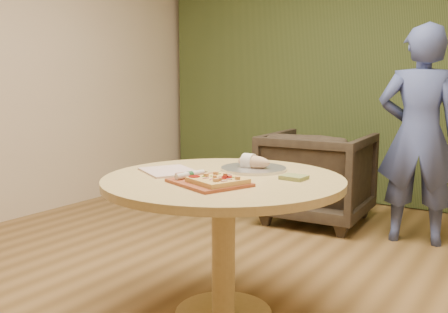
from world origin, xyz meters
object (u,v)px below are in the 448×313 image
pizza_paddle (208,182)px  person_standing (419,136)px  flatbread_pizza (218,180)px  bread_roll (252,162)px  armchair (318,172)px  pedestal_table (223,204)px  cutlery_roll (190,175)px  serving_tray (254,169)px

pizza_paddle → person_standing: person_standing is taller
pizza_paddle → person_standing: (0.52, 2.03, 0.06)m
flatbread_pizza → bread_roll: bearing=99.2°
armchair → pedestal_table: bearing=95.5°
pedestal_table → flatbread_pizza: 0.27m
pizza_paddle → cutlery_roll: (-0.11, 0.01, 0.02)m
flatbread_pizza → cutlery_roll: size_ratio=1.44×
serving_tray → bread_roll: (-0.01, 0.00, 0.04)m
pizza_paddle → bread_roll: bread_roll is taller
pizza_paddle → person_standing: bearing=96.8°
flatbread_pizza → armchair: (-0.39, 2.16, -0.34)m
bread_roll → person_standing: person_standing is taller
flatbread_pizza → serving_tray: 0.45m
cutlery_roll → serving_tray: 0.44m
pedestal_table → person_standing: (0.55, 1.85, 0.21)m
serving_tray → armchair: (-0.33, 1.71, -0.32)m
pizza_paddle → cutlery_roll: cutlery_roll is taller
flatbread_pizza → serving_tray: bearing=98.1°
cutlery_roll → bread_roll: bearing=88.7°
cutlery_roll → pizza_paddle: bearing=5.7°
flatbread_pizza → pedestal_table: bearing=115.8°
pedestal_table → flatbread_pizza: flatbread_pizza is taller
pizza_paddle → armchair: bearing=119.9°
pizza_paddle → serving_tray: (0.00, 0.44, -0.00)m
flatbread_pizza → serving_tray: size_ratio=0.80×
pedestal_table → armchair: armchair is taller
bread_roll → person_standing: bearing=71.5°
pedestal_table → pizza_paddle: pizza_paddle is taller
serving_tray → person_standing: (0.52, 1.59, 0.06)m
armchair → cutlery_roll: bearing=92.6°
pizza_paddle → person_standing: size_ratio=0.29×
serving_tray → armchair: size_ratio=0.41×
cutlery_roll → bread_roll: 0.44m
cutlery_roll → armchair: bearing=108.3°
armchair → person_standing: person_standing is taller
bread_roll → person_standing: (0.53, 1.59, 0.03)m
cutlery_roll → armchair: (-0.21, 2.14, -0.34)m
pedestal_table → person_standing: bearing=73.4°
armchair → flatbread_pizza: bearing=97.2°
bread_roll → person_standing: size_ratio=0.12×
person_standing → armchair: bearing=-20.3°
armchair → person_standing: (0.85, -0.12, 0.38)m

